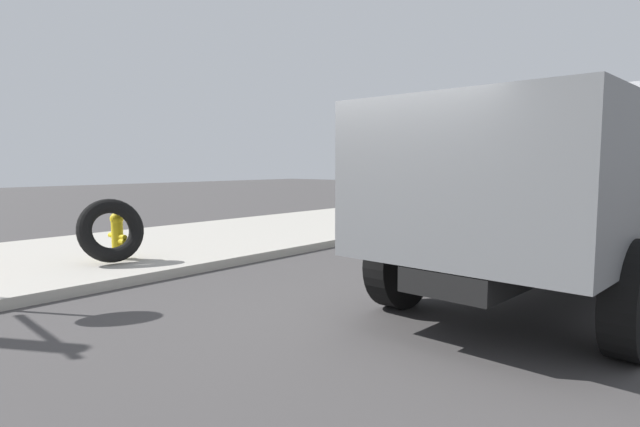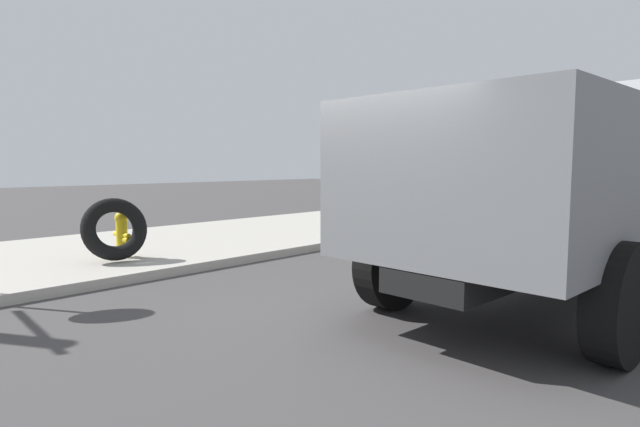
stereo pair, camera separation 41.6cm
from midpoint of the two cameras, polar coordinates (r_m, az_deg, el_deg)
The scene contains 5 objects.
ground_plane at distance 5.84m, azimuth 10.91°, elevation -12.15°, with size 80.00×80.00×0.00m, color #423F3F.
sidewalk_curb at distance 10.70m, azimuth -19.95°, elevation -3.88°, with size 36.00×5.00×0.15m, color #ADA89E.
fire_hydrant at distance 9.44m, azimuth -19.89°, elevation -2.03°, with size 0.22×0.50×0.80m.
loose_tire at distance 9.07m, azimuth -20.57°, elevation -1.63°, with size 1.05×1.05×0.24m, color black.
dump_truck_gray at distance 7.95m, azimuth 28.16°, elevation 3.79°, with size 7.11×3.08×3.00m.
Camera 2 is at (-4.57, -3.12, 1.76)m, focal length 28.93 mm.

